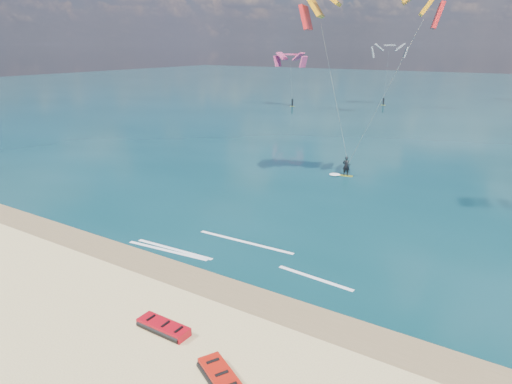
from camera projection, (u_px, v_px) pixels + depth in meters
ground at (403, 148)px, 52.97m from camera, size 320.00×320.00×0.00m
wet_sand_strip at (201, 280)px, 23.30m from camera, size 320.00×2.40×0.01m
sea at (481, 97)px, 104.26m from camera, size 320.00×200.00×0.04m
packed_kite_left at (164, 331)px, 19.21m from camera, size 2.63×1.14×0.41m
packed_kite_mid at (221, 381)px, 16.35m from camera, size 2.72×2.22×0.45m
kitesurfer_main at (357, 86)px, 34.78m from camera, size 11.77×10.25×16.80m
shoreline_foam at (220, 252)px, 26.35m from camera, size 13.64×4.10×0.01m
distant_kites at (462, 83)px, 78.16m from camera, size 64.68×36.24×11.36m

